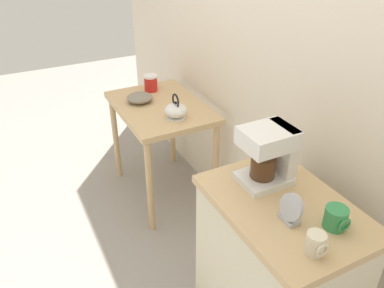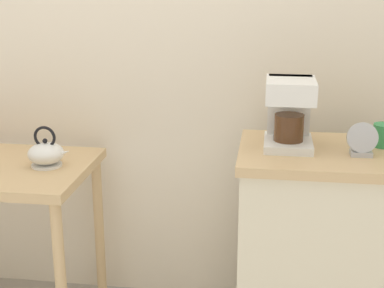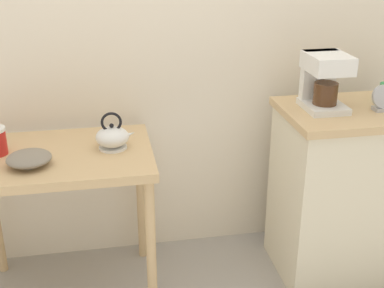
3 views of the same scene
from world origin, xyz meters
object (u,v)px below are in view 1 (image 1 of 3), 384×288
Objects in this scene: coffee_maker at (270,153)px; table_clock at (291,210)px; bowl_stoneware at (140,98)px; canister_enamel at (151,83)px; mug_small_cream at (316,244)px; teakettle at (176,111)px; mug_tall_green at (336,218)px.

table_clock is (0.26, -0.09, -0.09)m from coffee_maker.
coffee_maker reaches higher than bowl_stoneware.
canister_enamel is 1.91m from mug_small_cream.
teakettle is 0.50m from canister_enamel.
canister_enamel is (-0.15, 0.15, 0.03)m from bowl_stoneware.
bowl_stoneware is 1.97× the size of mug_tall_green.
bowl_stoneware is 1.35m from coffee_maker.
coffee_maker reaches higher than table_clock.
canister_enamel is (-0.50, 0.03, 0.01)m from teakettle.
mug_small_cream is (1.75, 0.00, 0.14)m from bowl_stoneware.
coffee_maker is 0.45m from mug_small_cream.
table_clock is (1.23, -0.09, 0.13)m from teakettle.
mug_tall_green is at bearing 112.35° from mug_small_cream.
coffee_maker is 2.13× the size of table_clock.
mug_tall_green reaches higher than teakettle.
teakettle is at bearing -178.37° from mug_tall_green.
mug_tall_green is at bearing 51.43° from table_clock.
bowl_stoneware is at bearing -43.71° from canister_enamel.
mug_tall_green is (1.34, 0.04, 0.12)m from teakettle.
table_clock is at bearing -4.28° from teakettle.
bowl_stoneware is 0.71× the size of coffee_maker.
bowl_stoneware is 1.76m from mug_small_cream.
mug_tall_green is 0.17m from table_clock.
mug_tall_green is (1.84, 0.01, 0.11)m from canister_enamel.
mug_small_cream is (1.91, -0.15, 0.11)m from canister_enamel.
coffee_maker is (0.97, -0.00, 0.22)m from teakettle.
coffee_maker is (1.48, -0.03, 0.21)m from canister_enamel.
coffee_maker is at bearing -0.22° from teakettle.
table_clock is at bearing -18.86° from coffee_maker.
canister_enamel is 1.49m from coffee_maker.
teakettle is 2.16× the size of mug_small_cream.
coffee_maker is (1.32, 0.12, 0.24)m from bowl_stoneware.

